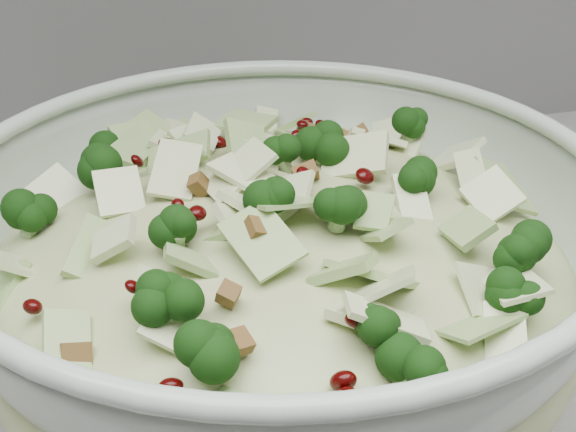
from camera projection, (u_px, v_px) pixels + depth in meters
name	position (u px, v px, depth m)	size (l,w,h in m)	color
mixing_bowl	(280.00, 279.00, 0.50)	(0.42, 0.42, 0.16)	#AFC0AF
salad	(279.00, 244.00, 0.48)	(0.39, 0.39, 0.16)	#C1C788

